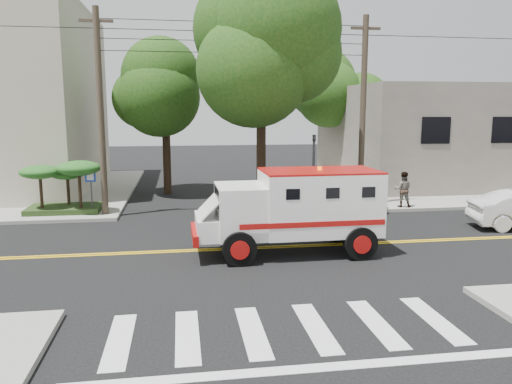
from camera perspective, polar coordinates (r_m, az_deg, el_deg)
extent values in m
plane|color=black|center=(17.33, -0.87, -6.44)|extent=(100.00, 100.00, 0.00)
cube|color=gray|center=(34.21, 18.84, 1.10)|extent=(17.00, 17.00, 0.15)
cube|color=#6A645B|center=(35.09, 20.92, 6.23)|extent=(14.00, 12.00, 6.00)
cylinder|color=#382D23|center=(22.76, -17.32, 8.41)|extent=(0.28, 0.28, 9.00)
cylinder|color=#382D23|center=(24.27, 12.10, 8.67)|extent=(0.28, 0.28, 9.00)
cylinder|color=black|center=(23.35, 0.59, 6.40)|extent=(0.44, 0.44, 7.00)
sphere|color=#143B10|center=(23.42, 0.61, 14.98)|extent=(5.32, 5.32, 5.32)
sphere|color=#143B10|center=(22.96, 3.86, 16.50)|extent=(4.56, 4.56, 4.56)
cylinder|color=black|center=(28.59, -10.20, 5.40)|extent=(0.44, 0.44, 5.60)
sphere|color=#143B10|center=(28.53, -10.36, 11.02)|extent=(3.92, 3.92, 3.92)
sphere|color=#143B10|center=(27.98, -8.66, 11.96)|extent=(3.36, 3.36, 3.36)
cylinder|color=black|center=(34.29, 9.67, 6.36)|extent=(0.44, 0.44, 5.95)
sphere|color=#143B10|center=(34.26, 9.81, 11.33)|extent=(4.20, 4.20, 4.20)
sphere|color=#143B10|center=(34.01, 11.63, 12.05)|extent=(3.60, 3.60, 3.60)
cylinder|color=#3F3F42|center=(23.11, 6.59, 2.07)|extent=(0.12, 0.12, 3.60)
imported|color=#3F3F42|center=(22.98, 6.65, 5.41)|extent=(0.15, 0.18, 0.90)
cylinder|color=#3F3F42|center=(23.35, -18.28, -0.26)|extent=(0.06, 0.06, 2.00)
cube|color=#0C33A5|center=(23.18, -18.41, 1.67)|extent=(0.45, 0.03, 0.45)
cube|color=#1E3314|center=(24.31, -20.99, -1.79)|extent=(3.20, 2.00, 0.24)
cylinder|color=black|center=(24.09, -23.35, 0.09)|extent=(0.14, 0.14, 1.52)
ellipsoid|color=#154815|center=(23.97, -23.48, 2.11)|extent=(1.73, 1.73, 0.60)
cylinder|color=black|center=(24.54, -20.68, 0.23)|extent=(0.14, 0.14, 1.36)
ellipsoid|color=#154815|center=(24.44, -20.78, 2.00)|extent=(1.55, 1.55, 0.54)
cylinder|color=black|center=(23.50, -19.48, 0.31)|extent=(0.14, 0.14, 1.68)
ellipsoid|color=#154815|center=(23.38, -19.60, 2.59)|extent=(1.91, 1.91, 0.66)
cube|color=white|center=(16.66, 7.22, -1.16)|extent=(3.81, 2.27, 2.04)
cube|color=white|center=(16.16, -1.74, -2.12)|extent=(1.57, 2.15, 1.65)
cube|color=black|center=(16.00, -4.44, -0.67)|extent=(0.08, 1.65, 0.68)
cube|color=white|center=(16.17, -5.32, -3.91)|extent=(0.89, 1.95, 0.68)
cube|color=#A00E0C|center=(16.20, -7.03, -4.80)|extent=(0.20, 2.09, 0.34)
cube|color=#A00E0C|center=(16.50, 7.30, 2.42)|extent=(3.81, 2.27, 0.06)
cylinder|color=black|center=(15.32, -1.91, -6.51)|extent=(1.07, 0.32, 1.07)
cylinder|color=black|center=(17.40, -2.83, -4.56)|extent=(1.07, 0.32, 1.07)
cylinder|color=black|center=(16.26, 11.86, -5.77)|extent=(1.07, 0.32, 1.07)
cylinder|color=black|center=(18.23, 9.41, -4.03)|extent=(1.07, 0.32, 1.07)
imported|color=gray|center=(24.92, 10.85, 0.43)|extent=(0.67, 0.61, 1.53)
imported|color=gray|center=(24.64, 16.45, 0.30)|extent=(1.00, 0.90, 1.68)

